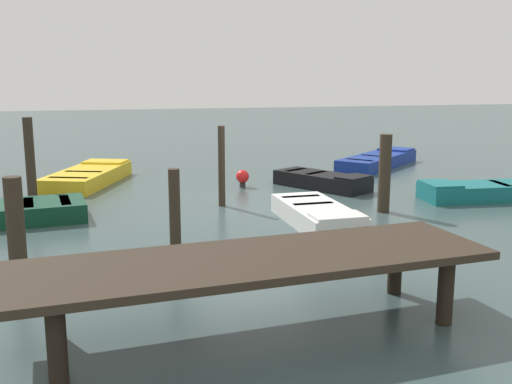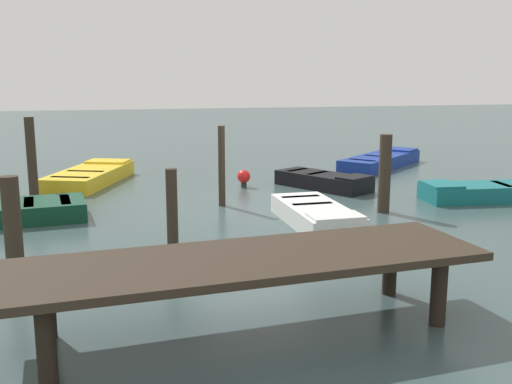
# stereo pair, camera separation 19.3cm
# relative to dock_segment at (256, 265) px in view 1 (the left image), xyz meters

# --- Properties ---
(ground_plane) EXTENTS (80.00, 80.00, 0.00)m
(ground_plane) POSITION_rel_dock_segment_xyz_m (-1.69, -6.75, -0.84)
(ground_plane) COLOR #384C4C
(dock_segment) EXTENTS (5.87, 2.17, 0.95)m
(dock_segment) POSITION_rel_dock_segment_xyz_m (0.00, 0.00, 0.00)
(dock_segment) COLOR #33281E
(dock_segment) RESTS_ON ground_plane
(rowboat_yellow) EXTENTS (2.58, 3.90, 0.46)m
(rowboat_yellow) POSITION_rel_dock_segment_xyz_m (2.20, -10.83, -0.62)
(rowboat_yellow) COLOR gold
(rowboat_yellow) RESTS_ON ground_plane
(rowboat_blue) EXTENTS (3.84, 3.58, 0.46)m
(rowboat_blue) POSITION_rel_dock_segment_xyz_m (-7.18, -11.76, -0.62)
(rowboat_blue) COLOR navy
(rowboat_blue) RESTS_ON ground_plane
(rowboat_teal) EXTENTS (3.50, 1.41, 0.46)m
(rowboat_teal) POSITION_rel_dock_segment_xyz_m (-7.52, -6.15, -0.62)
(rowboat_teal) COLOR #14666B
(rowboat_teal) RESTS_ON ground_plane
(rowboat_white) EXTENTS (1.18, 2.85, 0.46)m
(rowboat_white) POSITION_rel_dock_segment_xyz_m (-2.50, -4.79, -0.62)
(rowboat_white) COLOR silver
(rowboat_white) RESTS_ON ground_plane
(rowboat_dark_green) EXTENTS (2.84, 1.74, 0.46)m
(rowboat_dark_green) POSITION_rel_dock_segment_xyz_m (3.54, -6.56, -0.62)
(rowboat_dark_green) COLOR #0C3823
(rowboat_dark_green) RESTS_ON ground_plane
(rowboat_black) EXTENTS (2.25, 2.84, 0.46)m
(rowboat_black) POSITION_rel_dock_segment_xyz_m (-4.01, -8.56, -0.62)
(rowboat_black) COLOR black
(rowboat_black) RESTS_ON ground_plane
(mooring_piling_far_right) EXTENTS (0.27, 0.27, 1.56)m
(mooring_piling_far_right) POSITION_rel_dock_segment_xyz_m (3.06, -2.88, -0.06)
(mooring_piling_far_right) COLOR #33281E
(mooring_piling_far_right) RESTS_ON ground_plane
(mooring_piling_near_left) EXTENTS (0.20, 0.20, 1.46)m
(mooring_piling_near_left) POSITION_rel_dock_segment_xyz_m (0.55, -3.64, -0.11)
(mooring_piling_near_left) COLOR #33281E
(mooring_piling_near_left) RESTS_ON ground_plane
(mooring_piling_near_right) EXTENTS (0.16, 0.16, 1.89)m
(mooring_piling_near_right) POSITION_rel_dock_segment_xyz_m (-0.94, -7.04, 0.11)
(mooring_piling_near_right) COLOR #33281E
(mooring_piling_near_right) RESTS_ON ground_plane
(mooring_piling_far_left) EXTENTS (0.23, 0.23, 2.05)m
(mooring_piling_far_left) POSITION_rel_dock_segment_xyz_m (3.47, -8.74, 0.18)
(mooring_piling_far_left) COLOR #33281E
(mooring_piling_far_left) RESTS_ON ground_plane
(mooring_piling_mid_right) EXTENTS (0.27, 0.27, 1.76)m
(mooring_piling_mid_right) POSITION_rel_dock_segment_xyz_m (-4.36, -5.53, 0.04)
(mooring_piling_mid_right) COLOR #33281E
(mooring_piling_mid_right) RESTS_ON ground_plane
(marker_buoy) EXTENTS (0.36, 0.36, 0.48)m
(marker_buoy) POSITION_rel_dock_segment_xyz_m (-1.93, -9.22, -0.55)
(marker_buoy) COLOR #262626
(marker_buoy) RESTS_ON ground_plane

